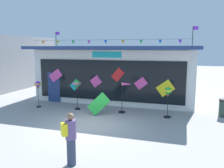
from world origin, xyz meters
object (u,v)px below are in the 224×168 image
(kite_shop_building, at_px, (118,72))
(wind_spinner_center_right, at_px, (168,94))
(person_near_camera, at_px, (70,138))
(wind_spinner_left, at_px, (77,86))
(wind_spinner_far_left, at_px, (38,86))
(wind_spinner_center_left, at_px, (125,93))
(trash_bin, at_px, (224,108))
(display_kite_on_ground, at_px, (99,104))

(kite_shop_building, distance_m, wind_spinner_center_right, 5.56)
(kite_shop_building, bearing_deg, person_near_camera, -82.50)
(wind_spinner_left, bearing_deg, wind_spinner_center_right, -1.14)
(kite_shop_building, relative_size, person_near_camera, 6.50)
(wind_spinner_left, height_order, wind_spinner_center_right, wind_spinner_left)
(kite_shop_building, xyz_separation_m, person_near_camera, (1.32, -10.01, -1.01))
(wind_spinner_far_left, distance_m, wind_spinner_center_left, 5.42)
(wind_spinner_center_left, bearing_deg, trash_bin, 9.75)
(wind_spinner_left, bearing_deg, kite_shop_building, 69.92)
(wind_spinner_far_left, xyz_separation_m, wind_spinner_center_right, (7.77, 0.13, -0.07))
(wind_spinner_left, distance_m, display_kite_on_ground, 2.02)
(wind_spinner_center_right, bearing_deg, person_near_camera, -112.63)
(wind_spinner_far_left, relative_size, person_near_camera, 0.97)
(person_near_camera, xyz_separation_m, display_kite_on_ground, (-1.06, 5.32, -0.24))
(wind_spinner_center_right, bearing_deg, wind_spinner_far_left, -179.05)
(display_kite_on_ground, bearing_deg, person_near_camera, -78.76)
(wind_spinner_left, bearing_deg, display_kite_on_ground, -26.48)
(wind_spinner_far_left, bearing_deg, kite_shop_building, 46.20)
(kite_shop_building, relative_size, trash_bin, 11.58)
(wind_spinner_far_left, relative_size, wind_spinner_center_left, 0.94)
(wind_spinner_center_right, relative_size, display_kite_on_ground, 1.37)
(wind_spinner_center_right, distance_m, person_near_camera, 6.56)
(kite_shop_building, height_order, wind_spinner_left, kite_shop_building)
(person_near_camera, bearing_deg, wind_spinner_center_left, -43.13)
(display_kite_on_ground, bearing_deg, wind_spinner_left, 153.52)
(kite_shop_building, relative_size, display_kite_on_ground, 9.21)
(display_kite_on_ground, bearing_deg, wind_spinner_far_left, 171.85)
(wind_spinner_far_left, relative_size, wind_spinner_center_right, 1.00)
(wind_spinner_left, relative_size, trash_bin, 1.87)
(kite_shop_building, height_order, wind_spinner_center_left, kite_shop_building)
(person_near_camera, height_order, display_kite_on_ground, person_near_camera)
(kite_shop_building, relative_size, wind_spinner_center_left, 6.26)
(person_near_camera, bearing_deg, wind_spinner_far_left, -0.11)
(trash_bin, xyz_separation_m, display_kite_on_ground, (-6.43, -1.82, 0.17))
(wind_spinner_center_right, bearing_deg, wind_spinner_center_left, 175.26)
(trash_bin, bearing_deg, wind_spinner_far_left, -173.45)
(person_near_camera, bearing_deg, wind_spinner_center_right, -64.29)
(person_near_camera, relative_size, trash_bin, 1.78)
(wind_spinner_center_right, relative_size, person_near_camera, 0.97)
(person_near_camera, bearing_deg, display_kite_on_ground, -30.42)
(wind_spinner_center_left, xyz_separation_m, trash_bin, (5.21, 0.90, -0.64))
(kite_shop_building, xyz_separation_m, display_kite_on_ground, (0.26, -4.70, -1.25))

